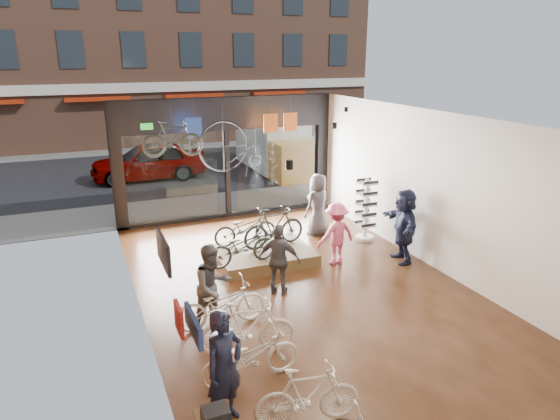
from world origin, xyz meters
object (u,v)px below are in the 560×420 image
customer_3 (336,234)px  customer_5 (404,226)px  floor_bike_1 (308,396)px  penny_farthing (234,148)px  street_car (148,161)px  display_bike_mid (274,227)px  sunglasses_rack (366,210)px  customer_1 (213,287)px  hung_bike (172,139)px  floor_bike_2 (251,357)px  customer_4 (318,204)px  box_truck (280,146)px  display_bike_right (245,228)px  display_bike_left (242,246)px  customer_2 (279,260)px  floor_bike_3 (248,328)px  floor_bike_4 (221,304)px  customer_0 (224,367)px  display_platform (263,255)px

customer_3 → customer_5: bearing=156.9°
floor_bike_1 → penny_farthing: bearing=0.3°
customer_3 → customer_5: (1.64, -0.49, 0.15)m
street_car → display_bike_mid: street_car is taller
penny_farthing → sunglasses_rack: bearing=-33.8°
customer_1 → hung_bike: (0.28, 4.70, 2.07)m
floor_bike_2 → customer_4: 7.05m
penny_farthing → display_bike_mid: bearing=-83.0°
customer_1 → sunglasses_rack: (5.22, 2.98, 0.03)m
box_truck → customer_3: bearing=-104.5°
floor_bike_2 → customer_1: customer_1 is taller
floor_bike_2 → sunglasses_rack: (5.12, 4.81, 0.44)m
display_bike_right → customer_3: (1.90, -1.41, 0.05)m
display_bike_left → display_bike_right: bearing=-28.6°
sunglasses_rack → penny_farthing: penny_farthing is taller
customer_2 → customer_4: customer_4 is taller
floor_bike_3 → display_bike_right: display_bike_right is taller
floor_bike_4 → customer_5: size_ratio=0.94×
customer_0 → floor_bike_4: bearing=49.3°
floor_bike_3 → floor_bike_4: (-0.16, 1.09, -0.04)m
floor_bike_4 → customer_0: customer_0 is taller
street_car → display_bike_left: street_car is taller
customer_0 → customer_2: bearing=30.8°
display_bike_left → customer_1: bearing=141.2°
floor_bike_2 → display_bike_right: size_ratio=1.00×
sunglasses_rack → display_platform: bearing=171.8°
floor_bike_2 → hung_bike: bearing=-3.7°
floor_bike_4 → display_bike_mid: (2.21, 2.78, 0.35)m
customer_0 → customer_4: 7.98m
display_platform → customer_2: size_ratio=1.50×
box_truck → sunglasses_rack: (-0.91, -8.52, -0.31)m
customer_5 → customer_2: bearing=-68.4°
display_bike_right → customer_2: bearing=179.5°
floor_bike_1 → customer_0: size_ratio=0.88×
display_platform → customer_1: bearing=-127.3°
display_platform → display_bike_right: bearing=116.5°
customer_3 → customer_4: size_ratio=0.88×
display_bike_right → customer_0: 6.17m
customer_1 → customer_5: customer_5 is taller
floor_bike_1 → floor_bike_3: floor_bike_3 is taller
display_bike_right → customer_1: bearing=151.6°
customer_4 → sunglasses_rack: (1.04, -0.92, -0.02)m
street_car → floor_bike_4: size_ratio=2.59×
floor_bike_2 → floor_bike_4: (0.04, 1.81, 0.03)m
floor_bike_4 → display_bike_left: 2.31m
box_truck → display_bike_mid: bearing=-113.4°
penny_farthing → customer_0: bearing=-108.8°
customer_0 → customer_2: size_ratio=1.10×
box_truck → customer_2: size_ratio=3.78×
customer_3 → floor_bike_1: bearing=50.9°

